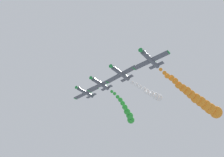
# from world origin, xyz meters

# --- Properties ---
(airplane_lead) EXTENTS (9.35, 10.35, 3.19)m
(airplane_lead) POSITION_xyz_m (-16.89, 12.43, 125.01)
(airplane_lead) COLOR #474C56
(smoke_trail_lead) EXTENTS (9.67, 27.00, 8.01)m
(smoke_trail_lead) POSITION_xyz_m (-21.58, -13.43, 121.28)
(smoke_trail_lead) COLOR orange
(airplane_left_inner) EXTENTS (9.22, 10.35, 3.43)m
(airplane_left_inner) POSITION_xyz_m (-5.03, 4.54, 126.69)
(airplane_left_inner) COLOR #474C56
(smoke_trail_left_inner) EXTENTS (3.42, 17.80, 2.36)m
(smoke_trail_left_inner) POSITION_xyz_m (-6.18, -14.71, 126.60)
(smoke_trail_left_inner) COLOR white
(airplane_right_inner) EXTENTS (9.35, 10.35, 3.19)m
(airplane_right_inner) POSITION_xyz_m (5.86, -3.32, 128.35)
(airplane_right_inner) COLOR #474C56
(smoke_trail_right_inner) EXTENTS (3.58, 19.40, 6.71)m
(smoke_trail_right_inner) POSITION_xyz_m (7.01, -23.99, 124.98)
(smoke_trail_right_inner) COLOR green
(airplane_left_outer) EXTENTS (9.30, 10.35, 3.27)m
(airplane_left_outer) POSITION_xyz_m (17.26, -12.71, 130.51)
(airplane_left_outer) COLOR #474C56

